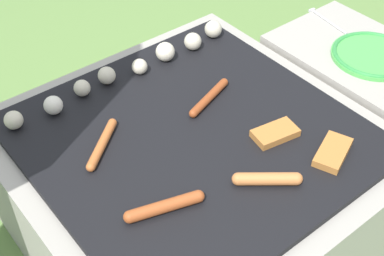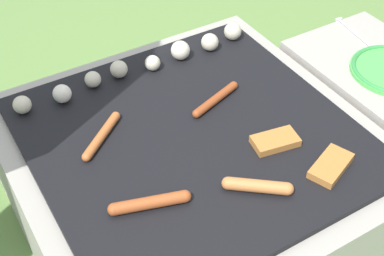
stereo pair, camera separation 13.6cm
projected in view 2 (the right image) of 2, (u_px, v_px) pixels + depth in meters
ground_plane at (192, 221)px, 1.62m from camera, size 14.00×14.00×0.00m
grill at (192, 181)px, 1.50m from camera, size 0.91×0.91×0.36m
side_ledge at (373, 114)px, 1.71m from camera, size 0.36×0.56×0.36m
sausage_mid_left at (258, 186)px, 1.22m from camera, size 0.14×0.11×0.03m
sausage_mid_right at (150, 203)px, 1.19m from camera, size 0.18×0.08×0.03m
sausage_back_center at (216, 99)px, 1.46m from camera, size 0.18×0.07×0.02m
sausage_front_center at (102, 136)px, 1.35m from camera, size 0.15×0.12×0.02m
bread_slice_center at (275, 141)px, 1.34m from camera, size 0.12×0.08×0.02m
bread_slice_left at (331, 166)px, 1.28m from camera, size 0.14×0.11×0.02m
mushroom_row at (147, 62)px, 1.57m from camera, size 0.74×0.07×0.06m
fork_utensil at (351, 30)px, 1.74m from camera, size 0.04×0.18×0.01m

